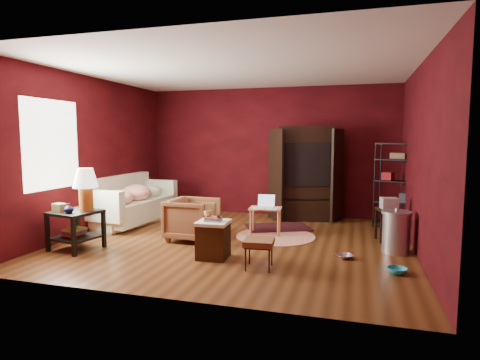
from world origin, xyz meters
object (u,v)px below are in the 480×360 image
Objects in this scene: hamper at (213,239)px; side_table at (81,201)px; tv_armoire at (305,172)px; laptop_desk at (266,210)px; wire_shelving at (398,182)px; sofa at (133,205)px; armchair at (193,217)px.

side_table is at bearing -176.56° from hamper.
side_table is at bearing -145.60° from tv_armoire.
laptop_desk is 0.43× the size of wire_shelving.
tv_armoire reaches higher than hamper.
wire_shelving is at bearing -67.44° from sofa.
sofa is at bearing 143.54° from hamper.
side_table is 3.05m from laptop_desk.
tv_armoire reaches higher than wire_shelving.
armchair is at bearing -106.15° from sofa.
hamper is 1.66m from laptop_desk.
tv_armoire is 1.82m from wire_shelving.
wire_shelving is (2.68, 2.73, 0.61)m from hamper.
armchair is 1.11m from hamper.
side_table reaches higher than sofa.
tv_armoire is (3.24, 1.37, 0.64)m from sofa.
tv_armoire reaches higher than armchair.
wire_shelving is (4.77, 2.86, 0.14)m from side_table.
tv_armoire is (3.00, 3.22, 0.26)m from side_table.
laptop_desk is at bearing -53.98° from armchair.
armchair is 0.40× the size of tv_armoire.
side_table reaches higher than laptop_desk.
side_table reaches higher than hamper.
wire_shelving is (5.01, 1.01, 0.52)m from sofa.
armchair is at bearing 35.20° from side_table.
sofa is 5.14m from wire_shelving.
tv_armoire is at bearing -55.85° from sofa.
sofa is 0.96× the size of tv_armoire.
side_table is (0.24, -1.85, 0.38)m from sofa.
laptop_desk is at bearing -81.32° from sofa.
side_table is at bearing -161.40° from sofa.
wire_shelving reaches higher than hamper.
tv_armoire is at bearing -169.97° from wire_shelving.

